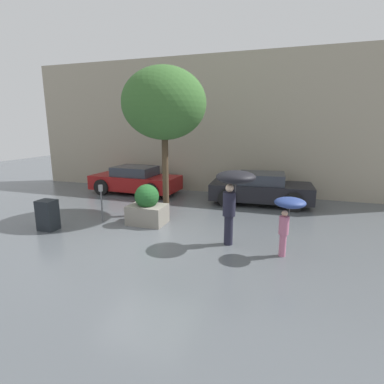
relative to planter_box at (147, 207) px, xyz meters
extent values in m
plane|color=#51565B|center=(0.64, -1.30, -0.54)|extent=(40.00, 40.00, 0.00)
cube|color=#9E937F|center=(0.64, 5.20, 2.46)|extent=(18.00, 0.30, 6.00)
cube|color=gray|center=(0.00, 0.00, -0.25)|extent=(1.14, 0.85, 0.60)
sphere|color=#1E5123|center=(0.00, 0.00, 0.33)|extent=(0.75, 0.75, 0.75)
cylinder|color=#1E1E2D|center=(2.75, -0.86, -0.16)|extent=(0.23, 0.23, 0.78)
cylinder|color=#1E1E2D|center=(2.75, -0.86, 0.54)|extent=(0.32, 0.32, 0.61)
sphere|color=beige|center=(2.75, -0.86, 0.95)|extent=(0.21, 0.21, 0.21)
cylinder|color=#4C4C51|center=(2.90, -0.86, 0.90)|extent=(0.02, 0.02, 0.67)
ellipsoid|color=black|center=(2.90, -0.86, 1.24)|extent=(0.98, 0.98, 0.31)
cylinder|color=#B76684|center=(4.11, -1.17, -0.27)|extent=(0.16, 0.16, 0.55)
cylinder|color=#B76684|center=(4.11, -1.17, 0.22)|extent=(0.23, 0.23, 0.43)
sphere|color=tan|center=(4.11, -1.17, 0.51)|extent=(0.15, 0.15, 0.15)
cylinder|color=#4C4C51|center=(4.20, -1.14, 0.50)|extent=(0.02, 0.02, 0.52)
ellipsoid|color=navy|center=(4.20, -1.14, 0.76)|extent=(0.71, 0.71, 0.23)
cube|color=black|center=(3.12, 3.61, -0.04)|extent=(3.94, 1.91, 0.62)
cube|color=#2D333D|center=(3.12, 3.61, 0.47)|extent=(1.81, 1.53, 0.41)
cylinder|color=black|center=(1.98, 2.70, -0.20)|extent=(0.71, 0.26, 0.70)
cylinder|color=black|center=(1.87, 4.37, -0.20)|extent=(0.71, 0.26, 0.70)
cylinder|color=black|center=(4.36, 2.85, -0.20)|extent=(0.71, 0.26, 0.70)
cylinder|color=black|center=(4.25, 4.52, -0.20)|extent=(0.71, 0.26, 0.70)
cube|color=maroon|center=(-2.46, 3.74, -0.04)|extent=(4.00, 1.82, 0.62)
cube|color=#2D333D|center=(-2.46, 3.74, 0.47)|extent=(1.83, 1.49, 0.41)
cylinder|color=black|center=(-3.71, 2.94, -0.20)|extent=(0.70, 0.24, 0.70)
cylinder|color=black|center=(-3.65, 4.62, -0.20)|extent=(0.70, 0.24, 0.70)
cylinder|color=black|center=(-1.27, 2.86, -0.20)|extent=(0.70, 0.24, 0.70)
cylinder|color=black|center=(-1.21, 4.53, -0.20)|extent=(0.70, 0.24, 0.70)
cylinder|color=#423323|center=(0.15, 1.13, 0.94)|extent=(0.21, 0.21, 2.96)
ellipsoid|color=#38662D|center=(0.15, 1.13, 3.17)|extent=(2.73, 2.73, 2.32)
cylinder|color=#595B60|center=(-1.47, -0.27, -0.05)|extent=(0.05, 0.05, 0.99)
cylinder|color=gray|center=(-1.47, -0.27, 0.55)|extent=(0.14, 0.14, 0.20)
cube|color=#1E2328|center=(-2.52, -1.44, -0.09)|extent=(0.50, 0.44, 0.90)
camera|label=1|loc=(4.15, -8.10, 2.49)|focal=28.00mm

